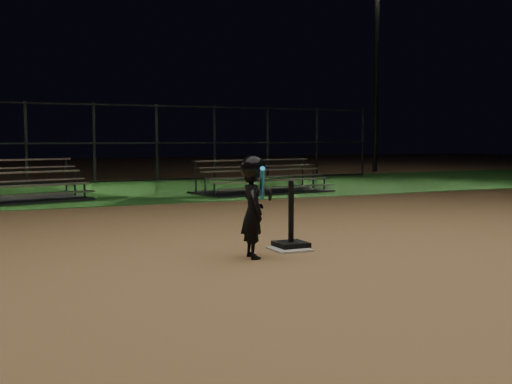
# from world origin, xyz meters

# --- Properties ---
(ground) EXTENTS (80.00, 80.00, 0.00)m
(ground) POSITION_xyz_m (0.00, 0.00, 0.00)
(ground) COLOR #AF824F
(ground) RESTS_ON ground
(grass_strip) EXTENTS (60.00, 8.00, 0.01)m
(grass_strip) POSITION_xyz_m (0.00, 10.00, 0.01)
(grass_strip) COLOR #225A1D
(grass_strip) RESTS_ON ground
(home_plate) EXTENTS (0.45, 0.45, 0.02)m
(home_plate) POSITION_xyz_m (0.00, 0.00, 0.01)
(home_plate) COLOR beige
(home_plate) RESTS_ON ground
(batting_tee) EXTENTS (0.38, 0.38, 0.83)m
(batting_tee) POSITION_xyz_m (0.07, 0.10, 0.18)
(batting_tee) COLOR black
(batting_tee) RESTS_ON home_plate
(child_batter) EXTENTS (0.41, 0.62, 1.20)m
(child_batter) POSITION_xyz_m (-0.63, -0.28, 0.63)
(child_batter) COLOR black
(child_batter) RESTS_ON ground
(bleacher_right) EXTENTS (3.66, 2.14, 0.85)m
(bleacher_right) POSITION_xyz_m (3.26, 7.63, 0.18)
(bleacher_right) COLOR silver
(bleacher_right) RESTS_ON ground
(backstop_fence) EXTENTS (20.08, 0.08, 2.50)m
(backstop_fence) POSITION_xyz_m (0.00, 13.00, 1.25)
(backstop_fence) COLOR #38383D
(backstop_fence) RESTS_ON ground
(light_pole_right) EXTENTS (0.90, 0.53, 8.30)m
(light_pole_right) POSITION_xyz_m (12.00, 14.94, 4.95)
(light_pole_right) COLOR #2D2D30
(light_pole_right) RESTS_ON ground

